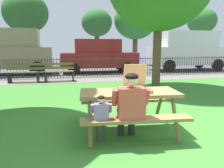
{
  "coord_description": "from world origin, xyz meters",
  "views": [
    {
      "loc": [
        -1.8,
        -3.24,
        1.61
      ],
      "look_at": [
        -0.87,
        1.33,
        0.75
      ],
      "focal_mm": 33.87,
      "sensor_mm": 36.0,
      "label": 1
    }
  ],
  "objects_px": {
    "parked_car_left": "(7,51)",
    "far_tree_center": "(97,23)",
    "child_at_table": "(101,115)",
    "far_tree_midright": "(136,20)",
    "pizza_box_open": "(137,86)",
    "pizza_slice_on_table": "(116,91)",
    "park_bench_left": "(27,73)",
    "far_tree_midleft": "(26,13)",
    "parked_car_center": "(99,55)",
    "parked_car_right": "(187,50)",
    "far_tree_right": "(202,21)",
    "park_bench_center": "(56,72)",
    "adult_at_table": "(130,105)",
    "picnic_table_foreground": "(129,100)"
  },
  "relations": [
    {
      "from": "parked_car_left",
      "to": "child_at_table",
      "type": "bearing_deg",
      "value": -67.86
    },
    {
      "from": "child_at_table",
      "to": "far_tree_center",
      "type": "distance_m",
      "value": 15.54
    },
    {
      "from": "pizza_box_open",
      "to": "far_tree_center",
      "type": "distance_m",
      "value": 14.93
    },
    {
      "from": "pizza_box_open",
      "to": "pizza_slice_on_table",
      "type": "distance_m",
      "value": 0.39
    },
    {
      "from": "park_bench_center",
      "to": "far_tree_right",
      "type": "height_order",
      "value": "far_tree_right"
    },
    {
      "from": "pizza_slice_on_table",
      "to": "park_bench_left",
      "type": "relative_size",
      "value": 0.18
    },
    {
      "from": "park_bench_left",
      "to": "far_tree_right",
      "type": "relative_size",
      "value": 0.32
    },
    {
      "from": "park_bench_left",
      "to": "far_tree_midright",
      "type": "distance_m",
      "value": 12.01
    },
    {
      "from": "park_bench_center",
      "to": "parked_car_center",
      "type": "distance_m",
      "value": 3.68
    },
    {
      "from": "park_bench_center",
      "to": "parked_car_left",
      "type": "bearing_deg",
      "value": 133.84
    },
    {
      "from": "parked_car_left",
      "to": "far_tree_center",
      "type": "distance_m",
      "value": 8.47
    },
    {
      "from": "far_tree_midleft",
      "to": "child_at_table",
      "type": "bearing_deg",
      "value": -76.32
    },
    {
      "from": "parked_car_left",
      "to": "far_tree_right",
      "type": "relative_size",
      "value": 0.96
    },
    {
      "from": "picnic_table_foreground",
      "to": "pizza_slice_on_table",
      "type": "relative_size",
      "value": 6.45
    },
    {
      "from": "far_tree_midright",
      "to": "far_tree_right",
      "type": "distance_m",
      "value": 6.46
    },
    {
      "from": "pizza_box_open",
      "to": "far_tree_midright",
      "type": "distance_m",
      "value": 15.63
    },
    {
      "from": "far_tree_midleft",
      "to": "park_bench_left",
      "type": "bearing_deg",
      "value": -80.74
    },
    {
      "from": "parked_car_right",
      "to": "far_tree_right",
      "type": "bearing_deg",
      "value": 50.46
    },
    {
      "from": "picnic_table_foreground",
      "to": "child_at_table",
      "type": "xyz_separation_m",
      "value": [
        -0.6,
        -0.48,
        -0.08
      ]
    },
    {
      "from": "child_at_table",
      "to": "far_tree_midright",
      "type": "height_order",
      "value": "far_tree_midright"
    },
    {
      "from": "park_bench_left",
      "to": "far_tree_midleft",
      "type": "distance_m",
      "value": 9.54
    },
    {
      "from": "far_tree_center",
      "to": "far_tree_midright",
      "type": "xyz_separation_m",
      "value": [
        3.41,
        0.0,
        0.31
      ]
    },
    {
      "from": "pizza_slice_on_table",
      "to": "adult_at_table",
      "type": "distance_m",
      "value": 0.54
    },
    {
      "from": "pizza_slice_on_table",
      "to": "parked_car_right",
      "type": "bearing_deg",
      "value": 53.07
    },
    {
      "from": "child_at_table",
      "to": "parked_car_center",
      "type": "height_order",
      "value": "parked_car_center"
    },
    {
      "from": "park_bench_left",
      "to": "parked_car_right",
      "type": "height_order",
      "value": "parked_car_right"
    },
    {
      "from": "parked_car_right",
      "to": "far_tree_midleft",
      "type": "distance_m",
      "value": 12.46
    },
    {
      "from": "child_at_table",
      "to": "parked_car_right",
      "type": "xyz_separation_m",
      "value": [
        6.94,
        9.25,
        0.79
      ]
    },
    {
      "from": "park_bench_center",
      "to": "picnic_table_foreground",
      "type": "bearing_deg",
      "value": -74.24
    },
    {
      "from": "pizza_box_open",
      "to": "pizza_slice_on_table",
      "type": "height_order",
      "value": "pizza_box_open"
    },
    {
      "from": "picnic_table_foreground",
      "to": "child_at_table",
      "type": "bearing_deg",
      "value": -141.26
    },
    {
      "from": "parked_car_center",
      "to": "pizza_box_open",
      "type": "bearing_deg",
      "value": -93.24
    },
    {
      "from": "parked_car_center",
      "to": "far_tree_center",
      "type": "xyz_separation_m",
      "value": [
        0.69,
        5.89,
        2.42
      ]
    },
    {
      "from": "park_bench_left",
      "to": "far_tree_center",
      "type": "xyz_separation_m",
      "value": [
        4.2,
        8.68,
        3.01
      ]
    },
    {
      "from": "parked_car_left",
      "to": "far_tree_midright",
      "type": "distance_m",
      "value": 11.11
    },
    {
      "from": "picnic_table_foreground",
      "to": "parked_car_right",
      "type": "relative_size",
      "value": 0.4
    },
    {
      "from": "parked_car_left",
      "to": "far_tree_midleft",
      "type": "xyz_separation_m",
      "value": [
        0.08,
        5.89,
        2.79
      ]
    },
    {
      "from": "child_at_table",
      "to": "park_bench_left",
      "type": "bearing_deg",
      "value": 109.36
    },
    {
      "from": "park_bench_center",
      "to": "far_tree_right",
      "type": "relative_size",
      "value": 0.32
    },
    {
      "from": "child_at_table",
      "to": "parked_car_left",
      "type": "height_order",
      "value": "parked_car_left"
    },
    {
      "from": "adult_at_table",
      "to": "far_tree_midleft",
      "type": "height_order",
      "value": "far_tree_midleft"
    },
    {
      "from": "pizza_slice_on_table",
      "to": "parked_car_center",
      "type": "relative_size",
      "value": 0.07
    },
    {
      "from": "pizza_slice_on_table",
      "to": "parked_car_center",
      "type": "height_order",
      "value": "parked_car_center"
    },
    {
      "from": "child_at_table",
      "to": "park_bench_left",
      "type": "xyz_separation_m",
      "value": [
        -2.27,
        6.46,
        -0.1
      ]
    },
    {
      "from": "pizza_slice_on_table",
      "to": "child_at_table",
      "type": "height_order",
      "value": "child_at_table"
    },
    {
      "from": "child_at_table",
      "to": "far_tree_midright",
      "type": "xyz_separation_m",
      "value": [
        5.34,
        15.15,
        3.22
      ]
    },
    {
      "from": "pizza_slice_on_table",
      "to": "far_tree_center",
      "type": "height_order",
      "value": "far_tree_center"
    },
    {
      "from": "parked_car_right",
      "to": "pizza_slice_on_table",
      "type": "bearing_deg",
      "value": -126.93
    },
    {
      "from": "parked_car_left",
      "to": "parked_car_right",
      "type": "bearing_deg",
      "value": -0.0
    },
    {
      "from": "parked_car_center",
      "to": "far_tree_right",
      "type": "distance_m",
      "value": 12.41
    }
  ]
}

